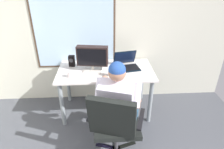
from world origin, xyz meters
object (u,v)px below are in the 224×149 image
(office_chair, at_px, (114,122))
(laptop, at_px, (126,63))
(crt_monitor, at_px, (92,57))
(coffee_mug, at_px, (70,74))
(wine_glass, at_px, (112,70))
(desk, at_px, (106,76))
(person_seated, at_px, (119,102))
(desk_speaker, at_px, (72,61))

(office_chair, xyz_separation_m, laptop, (0.25, 1.01, 0.26))
(crt_monitor, bearing_deg, coffee_mug, -147.78)
(office_chair, distance_m, wine_glass, 0.78)
(desk, distance_m, laptop, 0.37)
(person_seated, bearing_deg, crt_monitor, 115.64)
(desk, height_order, person_seated, person_seated)
(office_chair, relative_size, desk_speaker, 5.75)
(laptop, relative_size, wine_glass, 2.97)
(crt_monitor, height_order, desk_speaker, crt_monitor)
(person_seated, bearing_deg, coffee_mug, 142.65)
(desk, distance_m, coffee_mug, 0.55)
(coffee_mug, bearing_deg, desk_speaker, 92.96)
(crt_monitor, distance_m, desk_speaker, 0.39)
(person_seated, bearing_deg, laptop, 76.83)
(desk, xyz_separation_m, desk_speaker, (-0.51, 0.17, 0.20))
(desk, bearing_deg, crt_monitor, -179.03)
(coffee_mug, bearing_deg, desk, 21.78)
(person_seated, height_order, wine_glass, person_seated)
(coffee_mug, bearing_deg, person_seated, -37.35)
(desk, height_order, coffee_mug, coffee_mug)
(wine_glass, bearing_deg, desk, 112.35)
(desk_speaker, xyz_separation_m, coffee_mug, (0.02, -0.37, -0.04))
(wine_glass, xyz_separation_m, coffee_mug, (-0.58, 0.01, -0.05))
(office_chair, distance_m, desk_speaker, 1.27)
(laptop, bearing_deg, coffee_mug, -160.80)
(office_chair, xyz_separation_m, wine_glass, (0.02, 0.72, 0.30))
(desk_speaker, height_order, coffee_mug, desk_speaker)
(desk, height_order, wine_glass, wine_glass)
(person_seated, xyz_separation_m, laptop, (0.18, 0.76, 0.16))
(crt_monitor, bearing_deg, desk_speaker, 152.21)
(desk, height_order, crt_monitor, crt_monitor)
(laptop, bearing_deg, desk_speaker, 174.26)
(crt_monitor, height_order, wine_glass, crt_monitor)
(person_seated, xyz_separation_m, coffee_mug, (-0.63, 0.48, 0.14))
(desk, relative_size, crt_monitor, 3.09)
(person_seated, height_order, desk_speaker, person_seated)
(person_seated, bearing_deg, wine_glass, 96.44)
(office_chair, distance_m, crt_monitor, 1.05)
(desk_speaker, bearing_deg, person_seated, -52.50)
(person_seated, relative_size, desk_speaker, 7.40)
(crt_monitor, height_order, laptop, crt_monitor)
(office_chair, height_order, desk_speaker, office_chair)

